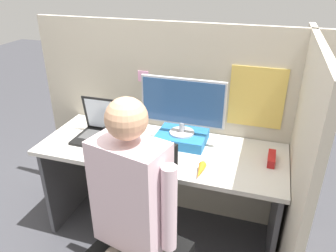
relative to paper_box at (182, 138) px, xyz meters
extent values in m
cube|color=#B7AD99|center=(-0.11, 0.22, -0.02)|extent=(2.13, 0.04, 1.50)
cube|color=gold|center=(0.45, 0.19, 0.27)|extent=(0.36, 0.01, 0.41)
cube|color=#F4EA66|center=(0.51, 0.19, 0.27)|extent=(0.06, 0.01, 0.06)
cube|color=#EA9EC6|center=(-0.35, 0.19, 0.34)|extent=(0.08, 0.01, 0.08)
cube|color=#B7AD99|center=(0.73, -0.18, -0.02)|extent=(0.04, 1.25, 1.50)
cube|color=beige|center=(-0.11, -0.12, -0.05)|extent=(1.63, 0.62, 0.03)
cube|color=#4C4C51|center=(-0.89, -0.12, -0.42)|extent=(0.03, 0.53, 0.71)
cube|color=#4C4C51|center=(0.67, -0.12, -0.42)|extent=(0.03, 0.53, 0.71)
cube|color=#236BAD|center=(0.00, 0.00, 0.00)|extent=(0.33, 0.26, 0.07)
cylinder|color=#B2B2B7|center=(0.00, 0.00, 0.04)|extent=(0.17, 0.17, 0.01)
cylinder|color=#B2B2B7|center=(0.00, 0.00, 0.08)|extent=(0.04, 0.04, 0.07)
cube|color=#B2B2B7|center=(0.00, 0.00, 0.26)|extent=(0.56, 0.02, 0.32)
cube|color=#2D5184|center=(0.00, -0.01, 0.26)|extent=(0.54, 0.00, 0.29)
cube|color=black|center=(-0.54, -0.14, -0.03)|extent=(0.35, 0.26, 0.02)
cube|color=#424242|center=(-0.54, -0.13, -0.01)|extent=(0.30, 0.14, 0.00)
cube|color=black|center=(-0.54, -0.03, 0.11)|extent=(0.35, 0.04, 0.26)
cube|color=silver|center=(-0.54, -0.04, 0.11)|extent=(0.31, 0.03, 0.22)
ellipsoid|color=black|center=(-0.29, -0.18, -0.02)|extent=(0.08, 0.06, 0.04)
cube|color=#A31919|center=(0.59, -0.08, -0.01)|extent=(0.04, 0.16, 0.05)
cone|color=orange|center=(0.21, -0.34, -0.01)|extent=(0.05, 0.14, 0.05)
cylinder|color=green|center=(0.21, -0.26, -0.01)|extent=(0.03, 0.02, 0.03)
cube|color=black|center=(-0.08, -0.54, 0.00)|extent=(0.44, 0.15, 0.55)
cube|color=silver|center=(-0.02, -0.80, 0.11)|extent=(0.38, 0.27, 0.55)
sphere|color=tan|center=(-0.02, -0.80, 0.49)|extent=(0.18, 0.18, 0.18)
cylinder|color=silver|center=(-0.22, -0.75, 0.11)|extent=(0.07, 0.07, 0.44)
cylinder|color=silver|center=(0.18, -0.84, 0.11)|extent=(0.07, 0.07, 0.44)
camera|label=1|loc=(0.51, -1.90, 1.06)|focal=35.00mm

